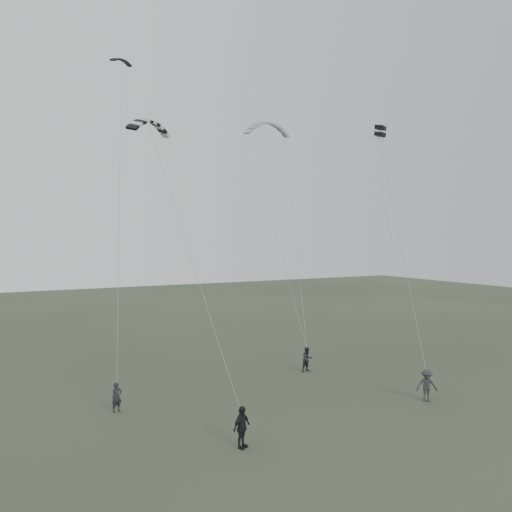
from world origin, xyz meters
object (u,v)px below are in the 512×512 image
flyer_left (117,397)px  kite_striped (149,121)px  kite_dark_small (121,60)px  flyer_right (307,359)px  flyer_center (242,427)px  flyer_far (427,385)px  kite_pale_large (268,123)px  kite_box (380,131)px

flyer_left → kite_striped: (1.90, 0.33, 14.19)m
flyer_left → kite_dark_small: 20.61m
flyer_right → flyer_center: (-9.25, -8.72, 0.07)m
flyer_far → kite_dark_small: (-13.19, 13.02, 19.26)m
flyer_right → flyer_center: bearing=-140.8°
flyer_far → flyer_center: bearing=-143.1°
flyer_center → kite_striped: size_ratio=0.68×
flyer_center → flyer_left: bearing=90.9°
flyer_far → kite_pale_large: size_ratio=0.46×
flyer_left → kite_pale_large: kite_pale_large is taller
flyer_center → flyer_far: 11.56m
kite_dark_small → kite_box: bearing=-49.9°
flyer_left → kite_striped: kite_striped is taller
kite_striped → kite_box: kite_box is taller
flyer_left → kite_box: size_ratio=2.16×
kite_dark_small → flyer_right: bearing=-49.8°
kite_dark_small → kite_box: (15.23, -6.95, -4.24)m
kite_striped → kite_dark_small: bearing=61.9°
flyer_right → kite_dark_small: (-10.90, 4.95, 19.31)m
flyer_right → kite_striped: kite_striped is taller
flyer_left → kite_striped: size_ratio=0.58×
flyer_right → kite_striped: size_ratio=0.63×
flyer_center → kite_striped: bearing=76.7°
flyer_left → flyer_far: flyer_far is taller
flyer_right → kite_pale_large: 19.22m
flyer_left → kite_pale_large: 24.71m
flyer_left → kite_pale_large: bearing=21.0°
kite_box → kite_striped: bearing=149.0°
kite_box → flyer_left: bearing=150.3°
kite_dark_small → flyer_center: bearing=-108.5°
flyer_far → kite_box: bearing=105.1°
flyer_left → kite_pale_large: (14.46, 9.93, 17.41)m
flyer_right → kite_box: bearing=-28.9°
kite_pale_large → kite_box: size_ratio=5.48×
kite_pale_large → kite_striped: (-12.56, -9.60, -3.22)m
flyer_far → kite_pale_large: (-0.71, 16.21, 17.29)m
kite_dark_small → kite_striped: (-0.08, -6.41, -5.19)m
kite_pale_large → flyer_right: bearing=-96.2°
flyer_right → flyer_far: bearing=-78.2°
flyer_left → kite_dark_small: (1.98, 6.74, 19.37)m
flyer_far → kite_striped: 20.44m
flyer_center → flyer_right: bearing=16.6°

